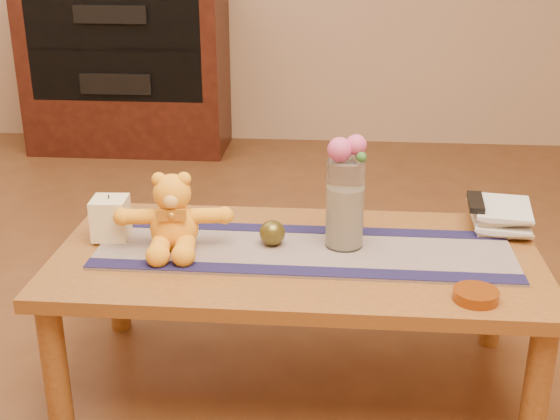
# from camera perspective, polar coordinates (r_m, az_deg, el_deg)

# --- Properties ---
(floor) EXTENTS (5.50, 5.50, 0.00)m
(floor) POSITION_cam_1_polar(r_m,az_deg,el_deg) (2.35, 1.25, -13.31)
(floor) COLOR #583119
(floor) RESTS_ON ground
(coffee_table_top) EXTENTS (1.40, 0.70, 0.04)m
(coffee_table_top) POSITION_cam_1_polar(r_m,az_deg,el_deg) (2.13, 1.34, -3.79)
(coffee_table_top) COLOR brown
(coffee_table_top) RESTS_ON floor
(table_leg_fl) EXTENTS (0.07, 0.07, 0.41)m
(table_leg_fl) POSITION_cam_1_polar(r_m,az_deg,el_deg) (2.13, -17.08, -11.83)
(table_leg_fl) COLOR brown
(table_leg_fl) RESTS_ON floor
(table_leg_fr) EXTENTS (0.07, 0.07, 0.41)m
(table_leg_fr) POSITION_cam_1_polar(r_m,az_deg,el_deg) (2.06, 19.31, -13.35)
(table_leg_fr) COLOR brown
(table_leg_fr) RESTS_ON floor
(table_leg_bl) EXTENTS (0.07, 0.07, 0.41)m
(table_leg_bl) POSITION_cam_1_polar(r_m,az_deg,el_deg) (2.60, -12.56, -4.96)
(table_leg_bl) COLOR brown
(table_leg_bl) RESTS_ON floor
(table_leg_br) EXTENTS (0.07, 0.07, 0.41)m
(table_leg_br) POSITION_cam_1_polar(r_m,az_deg,el_deg) (2.55, 16.32, -5.96)
(table_leg_br) COLOR brown
(table_leg_br) RESTS_ON floor
(persian_runner) EXTENTS (1.20, 0.35, 0.01)m
(persian_runner) POSITION_cam_1_polar(r_m,az_deg,el_deg) (2.13, 1.91, -3.16)
(persian_runner) COLOR #1B1E4C
(persian_runner) RESTS_ON coffee_table_top
(runner_border_near) EXTENTS (1.20, 0.06, 0.00)m
(runner_border_near) POSITION_cam_1_polar(r_m,az_deg,el_deg) (2.00, 1.68, -4.76)
(runner_border_near) COLOR #17143E
(runner_border_near) RESTS_ON persian_runner
(runner_border_far) EXTENTS (1.20, 0.06, 0.00)m
(runner_border_far) POSITION_cam_1_polar(r_m,az_deg,el_deg) (2.26, 2.12, -1.52)
(runner_border_far) COLOR #17143E
(runner_border_far) RESTS_ON persian_runner
(teddy_bear) EXTENTS (0.35, 0.30, 0.22)m
(teddy_bear) POSITION_cam_1_polar(r_m,az_deg,el_deg) (2.13, -8.30, -0.15)
(teddy_bear) COLOR #FFA620
(teddy_bear) RESTS_ON persian_runner
(pillar_candle) EXTENTS (0.11, 0.11, 0.12)m
(pillar_candle) POSITION_cam_1_polar(r_m,az_deg,el_deg) (2.24, -13.04, -0.61)
(pillar_candle) COLOR #FFEEBB
(pillar_candle) RESTS_ON persian_runner
(candle_wick) EXTENTS (0.00, 0.00, 0.01)m
(candle_wick) POSITION_cam_1_polar(r_m,az_deg,el_deg) (2.22, -13.19, 1.01)
(candle_wick) COLOR black
(candle_wick) RESTS_ON pillar_candle
(glass_vase) EXTENTS (0.11, 0.11, 0.26)m
(glass_vase) POSITION_cam_1_polar(r_m,az_deg,el_deg) (2.11, 5.09, 0.47)
(glass_vase) COLOR silver
(glass_vase) RESTS_ON persian_runner
(potpourri_fill) EXTENTS (0.09, 0.09, 0.18)m
(potpourri_fill) POSITION_cam_1_polar(r_m,az_deg,el_deg) (2.12, 5.05, -0.51)
(potpourri_fill) COLOR beige
(potpourri_fill) RESTS_ON glass_vase
(rose_left) EXTENTS (0.07, 0.07, 0.07)m
(rose_left) POSITION_cam_1_polar(r_m,az_deg,el_deg) (2.05, 4.68, 4.71)
(rose_left) COLOR #C8467F
(rose_left) RESTS_ON glass_vase
(rose_right) EXTENTS (0.06, 0.06, 0.06)m
(rose_right) POSITION_cam_1_polar(r_m,az_deg,el_deg) (2.06, 5.94, 5.05)
(rose_right) COLOR #C8467F
(rose_right) RESTS_ON glass_vase
(blue_flower_back) EXTENTS (0.04, 0.04, 0.04)m
(blue_flower_back) POSITION_cam_1_polar(r_m,az_deg,el_deg) (2.09, 5.50, 4.85)
(blue_flower_back) COLOR #505AAD
(blue_flower_back) RESTS_ON glass_vase
(blue_flower_side) EXTENTS (0.04, 0.04, 0.04)m
(blue_flower_side) POSITION_cam_1_polar(r_m,az_deg,el_deg) (2.08, 4.39, 4.56)
(blue_flower_side) COLOR #505AAD
(blue_flower_side) RESTS_ON glass_vase
(leaf_sprig) EXTENTS (0.03, 0.03, 0.03)m
(leaf_sprig) POSITION_cam_1_polar(r_m,az_deg,el_deg) (2.04, 6.35, 4.12)
(leaf_sprig) COLOR #33662D
(leaf_sprig) RESTS_ON glass_vase
(bronze_ball) EXTENTS (0.10, 0.10, 0.08)m
(bronze_ball) POSITION_cam_1_polar(r_m,az_deg,el_deg) (2.14, -0.61, -1.79)
(bronze_ball) COLOR #51491B
(bronze_ball) RESTS_ON persian_runner
(book_bottom) EXTENTS (0.17, 0.23, 0.02)m
(book_bottom) POSITION_cam_1_polar(r_m,az_deg,el_deg) (2.38, 14.80, -0.99)
(book_bottom) COLOR beige
(book_bottom) RESTS_ON coffee_table_top
(book_lower) EXTENTS (0.20, 0.25, 0.02)m
(book_lower) POSITION_cam_1_polar(r_m,az_deg,el_deg) (2.37, 14.97, -0.61)
(book_lower) COLOR beige
(book_lower) RESTS_ON book_bottom
(book_upper) EXTENTS (0.17, 0.23, 0.02)m
(book_upper) POSITION_cam_1_polar(r_m,az_deg,el_deg) (2.37, 14.73, -0.10)
(book_upper) COLOR beige
(book_upper) RESTS_ON book_lower
(book_top) EXTENTS (0.19, 0.25, 0.02)m
(book_top) POSITION_cam_1_polar(r_m,az_deg,el_deg) (2.36, 15.03, 0.27)
(book_top) COLOR beige
(book_top) RESTS_ON book_upper
(tv_remote) EXTENTS (0.06, 0.16, 0.02)m
(tv_remote) POSITION_cam_1_polar(r_m,az_deg,el_deg) (2.34, 14.98, 0.60)
(tv_remote) COLOR black
(tv_remote) RESTS_ON book_top
(amber_dish) EXTENTS (0.14, 0.14, 0.03)m
(amber_dish) POSITION_cam_1_polar(r_m,az_deg,el_deg) (1.92, 14.99, -6.43)
(amber_dish) COLOR #BF5914
(amber_dish) RESTS_ON coffee_table_top
(media_cabinet) EXTENTS (1.20, 0.50, 1.10)m
(media_cabinet) POSITION_cam_1_polar(r_m,az_deg,el_deg) (4.67, -11.84, 11.27)
(media_cabinet) COLOR black
(media_cabinet) RESTS_ON floor
(cabinet_cavity) EXTENTS (1.02, 0.03, 0.61)m
(cabinet_cavity) POSITION_cam_1_polar(r_m,az_deg,el_deg) (4.43, -12.79, 12.11)
(cabinet_cavity) COLOR black
(cabinet_cavity) RESTS_ON media_cabinet
(cabinet_shelf) EXTENTS (1.02, 0.20, 0.02)m
(cabinet_shelf) POSITION_cam_1_polar(r_m,az_deg,el_deg) (4.51, -12.48, 12.29)
(cabinet_shelf) COLOR black
(cabinet_shelf) RESTS_ON media_cabinet
(stereo_upper) EXTENTS (0.42, 0.28, 0.10)m
(stereo_upper) POSITION_cam_1_polar(r_m,az_deg,el_deg) (4.50, -12.61, 14.82)
(stereo_upper) COLOR black
(stereo_upper) RESTS_ON media_cabinet
(stereo_lower) EXTENTS (0.42, 0.28, 0.12)m
(stereo_lower) POSITION_cam_1_polar(r_m,az_deg,el_deg) (4.56, -12.21, 9.88)
(stereo_lower) COLOR black
(stereo_lower) RESTS_ON media_cabinet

